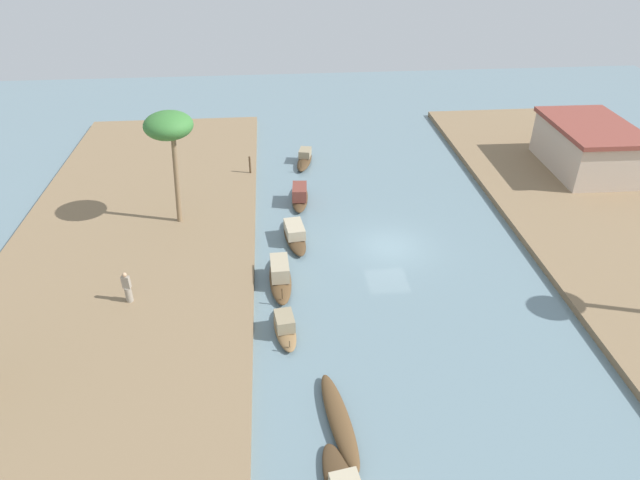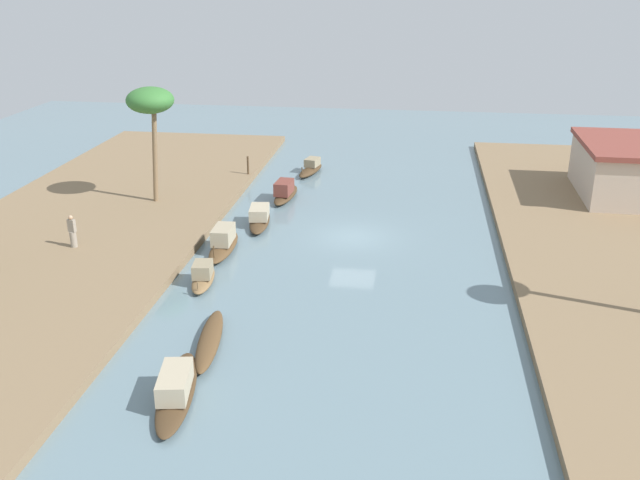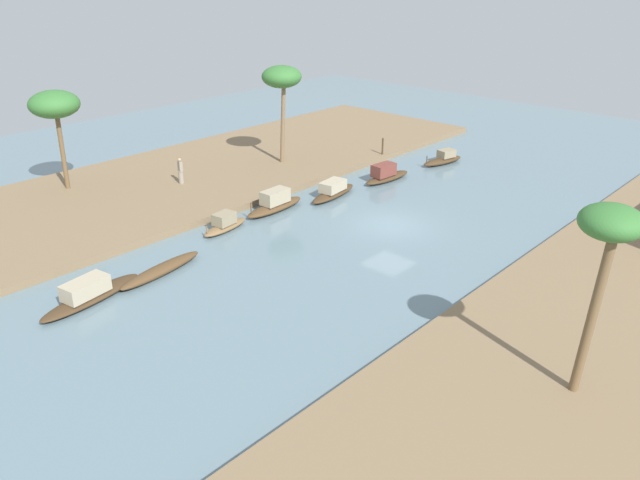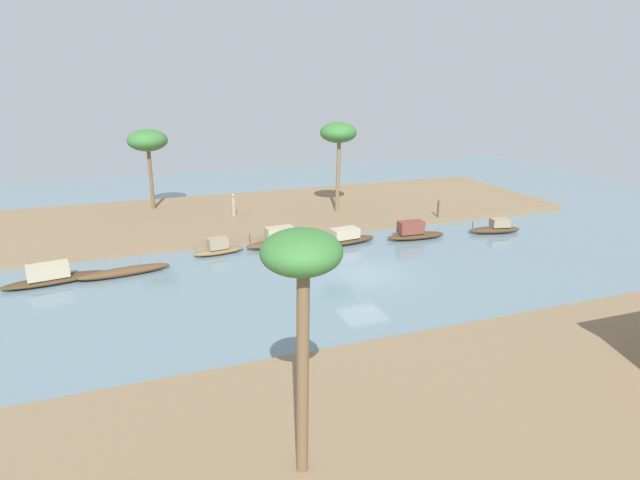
# 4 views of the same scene
# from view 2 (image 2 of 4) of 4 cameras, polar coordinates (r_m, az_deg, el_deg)

# --- Properties ---
(river_water) EXTENTS (74.56, 74.56, 0.00)m
(river_water) POSITION_cam_2_polar(r_m,az_deg,el_deg) (38.91, 2.73, 0.24)
(river_water) COLOR slate
(river_water) RESTS_ON ground
(riverbank_left) EXTENTS (44.13, 14.47, 0.41)m
(riverbank_left) POSITION_cam_2_polar(r_m,az_deg,el_deg) (42.85, -17.97, 1.49)
(riverbank_left) COLOR #846B4C
(riverbank_left) RESTS_ON ground
(sampan_near_left_bank) EXTENTS (3.35, 1.38, 1.06)m
(sampan_near_left_bank) POSITION_cam_2_polar(r_m,az_deg,el_deg) (33.57, -9.48, -2.89)
(sampan_near_left_bank) COLOR brown
(sampan_near_left_bank) RESTS_ON river_water
(sampan_with_tall_canopy) EXTENTS (3.92, 1.76, 1.05)m
(sampan_with_tall_canopy) POSITION_cam_2_polar(r_m,az_deg,el_deg) (50.94, -0.74, 5.85)
(sampan_with_tall_canopy) COLOR #47331E
(sampan_with_tall_canopy) RESTS_ON river_water
(sampan_midstream) EXTENTS (4.26, 1.40, 1.29)m
(sampan_midstream) POSITION_cam_2_polar(r_m,az_deg,el_deg) (45.14, -2.85, 3.91)
(sampan_midstream) COLOR #47331E
(sampan_midstream) RESTS_ON river_water
(sampan_with_red_awning) EXTENTS (4.49, 1.67, 1.10)m
(sampan_with_red_awning) POSITION_cam_2_polar(r_m,az_deg,el_deg) (40.76, -4.94, 1.82)
(sampan_with_red_awning) COLOR #47331E
(sampan_with_red_awning) RESTS_ON river_water
(sampan_downstream_large) EXTENTS (4.53, 1.31, 1.34)m
(sampan_downstream_large) POSITION_cam_2_polar(r_m,az_deg,el_deg) (37.11, -7.85, -0.21)
(sampan_downstream_large) COLOR brown
(sampan_downstream_large) RESTS_ON river_water
(sampan_foreground) EXTENTS (5.05, 1.54, 0.48)m
(sampan_foreground) POSITION_cam_2_polar(r_m,az_deg,el_deg) (28.32, -8.96, -8.02)
(sampan_foreground) COLOR brown
(sampan_foreground) RESTS_ON river_water
(sampan_upstream_small) EXTENTS (5.40, 2.07, 1.13)m
(sampan_upstream_small) POSITION_cam_2_polar(r_m,az_deg,el_deg) (25.26, -11.61, -11.72)
(sampan_upstream_small) COLOR #47331E
(sampan_upstream_small) RESTS_ON river_water
(person_on_near_bank) EXTENTS (0.41, 0.43, 1.73)m
(person_on_near_bank) POSITION_cam_2_polar(r_m,az_deg,el_deg) (38.37, -19.46, 0.53)
(person_on_near_bank) COLOR gray
(person_on_near_bank) RESTS_ON riverbank_left
(mooring_post) EXTENTS (0.14, 0.14, 1.27)m
(mooring_post) POSITION_cam_2_polar(r_m,az_deg,el_deg) (49.46, -5.87, 6.06)
(mooring_post) COLOR #4C3823
(mooring_post) RESTS_ON riverbank_left
(palm_tree_left_near) EXTENTS (2.82, 2.82, 7.01)m
(palm_tree_left_near) POSITION_cam_2_polar(r_m,az_deg,el_deg) (43.32, -13.63, 10.82)
(palm_tree_left_near) COLOR #7F6647
(palm_tree_left_near) RESTS_ON riverbank_left
(riverside_building) EXTENTS (8.24, 5.53, 3.44)m
(riverside_building) POSITION_cam_2_polar(r_m,az_deg,el_deg) (48.20, 23.43, 5.35)
(riverside_building) COLOR #C6B29E
(riverside_building) RESTS_ON riverbank_right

